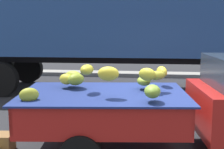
% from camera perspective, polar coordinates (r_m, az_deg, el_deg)
% --- Properties ---
extents(ground, '(220.00, 220.00, 0.00)m').
position_cam_1_polar(ground, '(5.97, 9.11, -13.00)').
color(ground, '#28282B').
extents(curb_strip, '(80.00, 0.80, 0.16)m').
position_cam_1_polar(curb_strip, '(13.72, 7.54, -0.00)').
color(curb_strip, gray).
rests_on(curb_strip, ground).
extents(pickup_truck, '(5.10, 2.30, 1.70)m').
position_cam_1_polar(pickup_truck, '(5.68, 18.79, -5.15)').
color(pickup_truck, '#B21E19').
rests_on(pickup_truck, ground).
extents(semi_trailer, '(12.03, 2.76, 3.95)m').
position_cam_1_polar(semi_trailer, '(10.49, 0.91, 10.78)').
color(semi_trailer, navy).
rests_on(semi_trailer, ground).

